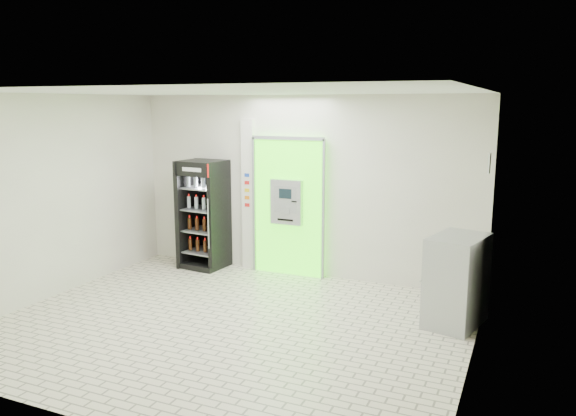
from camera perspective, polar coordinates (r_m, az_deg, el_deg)
The scene contains 7 objects.
ground at distance 7.54m, azimuth -5.97°, elevation -11.75°, with size 6.00×6.00×0.00m, color beige.
room_shell at distance 7.05m, azimuth -6.26°, elevation 2.22°, with size 6.00×6.00×6.00m.
atm_assembly at distance 9.38m, azimuth 0.10°, elevation 0.23°, with size 1.30×0.24×2.33m.
pillar at distance 9.72m, azimuth -4.03°, elevation 1.34°, with size 0.22×0.11×2.60m.
beverage_cooler at distance 9.94m, azimuth -8.54°, elevation -0.85°, with size 0.77×0.71×1.89m.
steel_cabinet at distance 7.67m, azimuth 16.76°, elevation -7.07°, with size 0.79×1.00×1.19m.
exit_sign at distance 7.50m, azimuth 19.77°, elevation 4.31°, with size 0.02×0.22×0.26m.
Camera 1 is at (3.48, -6.05, 2.87)m, focal length 35.00 mm.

